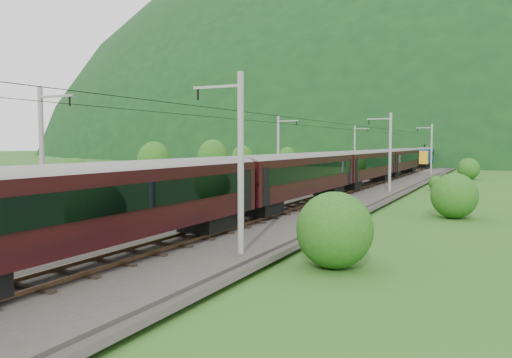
% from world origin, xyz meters
% --- Properties ---
extents(ground, '(600.00, 600.00, 0.00)m').
position_xyz_m(ground, '(0.00, 0.00, 0.00)').
color(ground, '#2B561B').
rests_on(ground, ground).
extents(railbed, '(14.00, 220.00, 0.30)m').
position_xyz_m(railbed, '(0.00, 10.00, 0.15)').
color(railbed, '#38332D').
rests_on(railbed, ground).
extents(track_left, '(2.40, 220.00, 0.27)m').
position_xyz_m(track_left, '(-2.40, 10.00, 0.37)').
color(track_left, brown).
rests_on(track_left, railbed).
extents(track_right, '(2.40, 220.00, 0.27)m').
position_xyz_m(track_right, '(2.40, 10.00, 0.37)').
color(track_right, brown).
rests_on(track_right, railbed).
extents(catenary_left, '(2.54, 192.28, 8.00)m').
position_xyz_m(catenary_left, '(-6.12, 32.00, 4.50)').
color(catenary_left, gray).
rests_on(catenary_left, railbed).
extents(catenary_right, '(2.54, 192.28, 8.00)m').
position_xyz_m(catenary_right, '(6.12, 32.00, 4.50)').
color(catenary_right, gray).
rests_on(catenary_right, railbed).
extents(overhead_wires, '(4.83, 198.00, 0.03)m').
position_xyz_m(overhead_wires, '(0.00, 10.00, 7.10)').
color(overhead_wires, black).
rests_on(overhead_wires, ground).
extents(mountain_main, '(504.00, 360.00, 244.00)m').
position_xyz_m(mountain_main, '(0.00, 260.00, 0.00)').
color(mountain_main, black).
rests_on(mountain_main, ground).
extents(mountain_ridge, '(336.00, 280.00, 132.00)m').
position_xyz_m(mountain_ridge, '(-120.00, 300.00, 0.00)').
color(mountain_ridge, black).
rests_on(mountain_ridge, ground).
extents(train, '(2.74, 150.45, 4.75)m').
position_xyz_m(train, '(2.40, 16.56, 3.29)').
color(train, black).
rests_on(train, ground).
extents(hazard_post_near, '(0.18, 0.18, 1.65)m').
position_xyz_m(hazard_post_near, '(-0.62, 56.28, 1.13)').
color(hazard_post_near, red).
rests_on(hazard_post_near, railbed).
extents(hazard_post_far, '(0.16, 0.16, 1.53)m').
position_xyz_m(hazard_post_far, '(0.61, 38.03, 1.07)').
color(hazard_post_far, red).
rests_on(hazard_post_far, railbed).
extents(signal, '(0.26, 0.26, 2.39)m').
position_xyz_m(signal, '(-4.42, 30.03, 1.70)').
color(signal, black).
rests_on(signal, railbed).
extents(vegetation_left, '(13.68, 143.63, 6.59)m').
position_xyz_m(vegetation_left, '(-15.01, 15.41, 2.52)').
color(vegetation_left, '#255115').
rests_on(vegetation_left, ground).
extents(vegetation_right, '(6.38, 103.45, 2.88)m').
position_xyz_m(vegetation_right, '(11.89, 9.71, 1.34)').
color(vegetation_right, '#255115').
rests_on(vegetation_right, ground).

